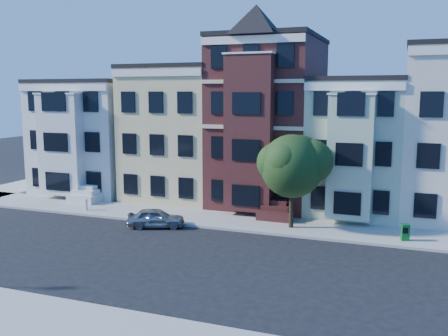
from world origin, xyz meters
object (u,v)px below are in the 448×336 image
at_px(street_tree, 292,170).
at_px(parked_car, 156,218).
at_px(fire_hydrant, 86,206).
at_px(newspaper_box, 405,232).

bearing_deg(street_tree, parked_car, -163.11).
relative_size(street_tree, fire_hydrant, 11.01).
bearing_deg(fire_hydrant, parked_car, -15.74).
relative_size(parked_car, newspaper_box, 3.80).
distance_m(newspaper_box, fire_hydrant, 20.98).
bearing_deg(parked_car, street_tree, -94.40).
relative_size(newspaper_box, fire_hydrant, 1.45).
xyz_separation_m(parked_car, newspaper_box, (14.51, 1.96, 0.01)).
bearing_deg(newspaper_box, fire_hydrant, 165.43).
relative_size(parked_car, fire_hydrant, 5.53).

